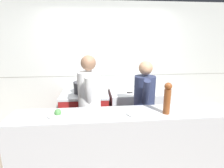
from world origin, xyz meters
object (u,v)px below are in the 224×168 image
object	(u,v)px
plated_dish_appetiser	(137,113)
pepper_mill	(167,98)
chef_sous	(144,106)
chef_head_cook	(90,104)
oven_range	(86,115)
plated_dish_main	(58,114)
chefs_knife	(134,93)
stock_pot	(81,87)
mixing_bowl_steel	(132,90)

from	to	relation	value
plated_dish_appetiser	pepper_mill	xyz separation A→B (m)	(0.35, -0.01, 0.19)
plated_dish_appetiser	chef_sous	world-z (taller)	chef_sous
pepper_mill	chef_head_cook	size ratio (longest dim) A/B	0.22
oven_range	plated_dish_main	xyz separation A→B (m)	(-0.22, -1.31, 0.61)
plated_dish_appetiser	oven_range	bearing A→B (deg)	116.60
chefs_knife	plated_dish_main	world-z (taller)	plated_dish_main
oven_range	stock_pot	xyz separation A→B (m)	(-0.06, 0.01, 0.56)
chef_sous	mixing_bowl_steel	bearing A→B (deg)	105.12
stock_pot	pepper_mill	bearing A→B (deg)	-51.68
plated_dish_main	chef_head_cook	world-z (taller)	chef_head_cook
chef_head_cook	chef_sous	bearing A→B (deg)	-2.20
plated_dish_main	chef_sous	xyz separation A→B (m)	(1.18, 0.61, -0.18)
stock_pot	mixing_bowl_steel	xyz separation A→B (m)	(0.95, -0.03, -0.08)
mixing_bowl_steel	chef_head_cook	xyz separation A→B (m)	(-0.78, -0.66, -0.01)
stock_pot	chefs_knife	xyz separation A→B (m)	(0.99, -0.12, -0.11)
plated_dish_appetiser	chef_sous	distance (m)	0.73
oven_range	mixing_bowl_steel	xyz separation A→B (m)	(0.90, -0.02, 0.48)
oven_range	chef_sous	bearing A→B (deg)	-36.22
stock_pot	plated_dish_appetiser	bearing A→B (deg)	-61.66
oven_range	pepper_mill	bearing A→B (deg)	-52.99
pepper_mill	chef_sous	bearing A→B (deg)	96.37
chef_head_cook	pepper_mill	bearing A→B (deg)	-37.50
oven_range	plated_dish_main	distance (m)	1.46
pepper_mill	chef_head_cook	world-z (taller)	chef_head_cook
plated_dish_main	mixing_bowl_steel	bearing A→B (deg)	49.01
chefs_knife	chef_sous	size ratio (longest dim) A/B	0.22
oven_range	chef_sous	distance (m)	1.26
mixing_bowl_steel	chefs_knife	bearing A→B (deg)	-71.71
plated_dish_main	plated_dish_appetiser	distance (m)	0.90
chefs_knife	plated_dish_appetiser	size ratio (longest dim) A/B	1.49
plated_dish_appetiser	chef_head_cook	size ratio (longest dim) A/B	0.14
chefs_knife	pepper_mill	xyz separation A→B (m)	(0.10, -1.25, 0.33)
chefs_knife	chef_sous	bearing A→B (deg)	-87.57
stock_pot	chef_sous	world-z (taller)	chef_sous
stock_pot	chef_sous	size ratio (longest dim) A/B	0.19
chefs_knife	plated_dish_main	xyz separation A→B (m)	(-1.15, -1.20, 0.15)
pepper_mill	chef_head_cook	bearing A→B (deg)	142.95
plated_dish_main	pepper_mill	bearing A→B (deg)	-2.60
chefs_knife	chef_sous	xyz separation A→B (m)	(0.02, -0.59, -0.03)
plated_dish_main	chef_head_cook	distance (m)	0.73
stock_pot	pepper_mill	size ratio (longest dim) A/B	0.82
mixing_bowl_steel	chef_head_cook	world-z (taller)	chef_head_cook
chef_sous	chef_head_cook	bearing A→B (deg)	-171.33
oven_range	chef_head_cook	bearing A→B (deg)	-80.50
stock_pot	chef_head_cook	world-z (taller)	chef_head_cook
stock_pot	plated_dish_main	world-z (taller)	plated_dish_main
chefs_knife	stock_pot	bearing A→B (deg)	173.05
mixing_bowl_steel	chef_head_cook	bearing A→B (deg)	-140.13
chef_head_cook	chef_sous	world-z (taller)	chef_head_cook
stock_pot	plated_dish_main	size ratio (longest dim) A/B	1.33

